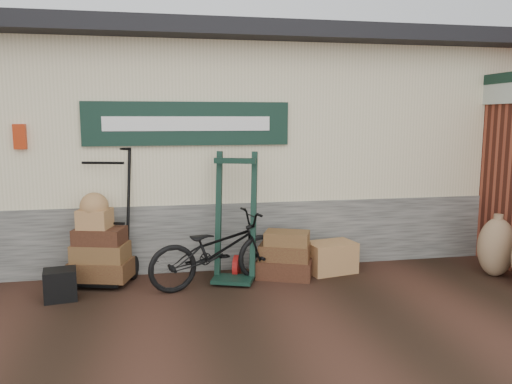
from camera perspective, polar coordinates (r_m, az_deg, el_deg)
ground at (r=5.85m, az=-3.90°, el=-11.76°), size 80.00×80.00×0.00m
station_building at (r=8.23m, az=-6.34°, el=5.57°), size 14.40×4.10×3.20m
porter_trolley at (r=6.45m, az=-16.86°, el=-2.41°), size 0.99×0.84×1.69m
green_barrow at (r=6.20m, az=-2.40°, el=-2.90°), size 0.71×0.66×1.60m
suitcase_stack at (r=6.41m, az=3.29°, el=-7.09°), size 0.80×0.66×0.61m
wicker_hamper at (r=6.71m, az=8.55°, el=-7.38°), size 0.69×0.52×0.40m
black_trunk at (r=6.08m, az=-21.45°, el=-9.83°), size 0.39×0.35×0.35m
bicycle at (r=6.06m, az=-4.46°, el=-6.15°), size 1.03×1.80×0.99m
burlap_sack_left at (r=7.14m, az=25.77°, el=-5.69°), size 0.51×0.44×0.76m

